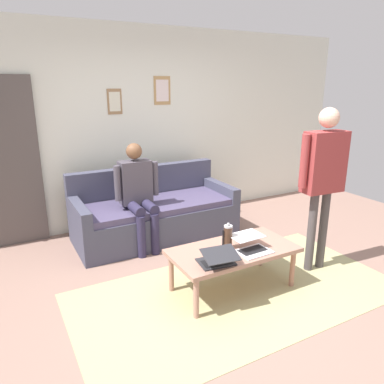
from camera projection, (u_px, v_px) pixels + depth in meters
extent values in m
plane|color=#916F62|center=(223.00, 286.00, 3.68)|extent=(7.68, 7.68, 0.00)
cube|color=tan|center=(238.00, 292.00, 3.56)|extent=(3.13, 1.62, 0.01)
cube|color=silver|center=(139.00, 128.00, 5.14)|extent=(7.04, 0.10, 2.70)
cube|color=tan|center=(162.00, 91.00, 5.11)|extent=(0.25, 0.02, 0.39)
cube|color=silver|center=(162.00, 91.00, 5.10)|extent=(0.19, 0.00, 0.29)
cube|color=#936F4B|center=(115.00, 102.00, 4.84)|extent=(0.19, 0.02, 0.33)
cube|color=beige|center=(115.00, 102.00, 4.83)|extent=(0.15, 0.00, 0.25)
cube|color=#514845|center=(4.00, 164.00, 4.36)|extent=(0.82, 0.05, 2.05)
cube|color=#424357|center=(156.00, 222.00, 4.80)|extent=(2.05, 0.90, 0.42)
cube|color=#4B4262|center=(156.00, 204.00, 4.71)|extent=(1.81, 0.82, 0.08)
cube|color=#424357|center=(144.00, 183.00, 4.99)|extent=(2.05, 0.14, 0.46)
cube|color=#424357|center=(218.00, 189.00, 5.15)|extent=(0.12, 0.90, 0.20)
cube|color=#424357|center=(78.00, 211.00, 4.27)|extent=(0.12, 0.90, 0.20)
cube|color=#A87866|center=(233.00, 251.00, 3.53)|extent=(1.22, 0.63, 0.04)
cylinder|color=#A9715D|center=(292.00, 268.00, 3.63)|extent=(0.05, 0.05, 0.39)
cylinder|color=tan|center=(196.00, 298.00, 3.13)|extent=(0.05, 0.05, 0.39)
cylinder|color=#A17E6F|center=(261.00, 249.00, 4.05)|extent=(0.05, 0.05, 0.39)
cylinder|color=#AA7663|center=(171.00, 273.00, 3.55)|extent=(0.05, 0.05, 0.39)
cube|color=#28282D|center=(216.00, 262.00, 3.25)|extent=(0.34, 0.27, 0.01)
cube|color=black|center=(217.00, 262.00, 3.23)|extent=(0.27, 0.17, 0.00)
cube|color=#28282D|center=(220.00, 254.00, 3.13)|extent=(0.33, 0.26, 0.06)
cube|color=silver|center=(220.00, 254.00, 3.14)|extent=(0.30, 0.23, 0.05)
cube|color=silver|center=(254.00, 252.00, 3.45)|extent=(0.33, 0.25, 0.01)
cube|color=black|center=(253.00, 250.00, 3.46)|extent=(0.27, 0.15, 0.00)
cube|color=silver|center=(246.00, 236.00, 3.51)|extent=(0.33, 0.23, 0.01)
cube|color=#B6CEF6|center=(247.00, 236.00, 3.51)|extent=(0.29, 0.21, 0.01)
cylinder|color=#4C3323|center=(228.00, 238.00, 3.50)|extent=(0.08, 0.08, 0.22)
cylinder|color=#B7B7BC|center=(228.00, 226.00, 3.47)|extent=(0.08, 0.08, 0.02)
sphere|color=#B2B2B7|center=(228.00, 224.00, 3.46)|extent=(0.03, 0.03, 0.03)
cube|color=black|center=(223.00, 238.00, 3.47)|extent=(0.01, 0.01, 0.15)
cylinder|color=#4B4545|center=(323.00, 230.00, 3.95)|extent=(0.09, 0.09, 0.88)
cylinder|color=#4B4545|center=(311.00, 232.00, 3.89)|extent=(0.09, 0.09, 0.88)
cube|color=#953535|center=(324.00, 162.00, 3.70)|extent=(0.45, 0.23, 0.62)
cylinder|color=#953535|center=(344.00, 157.00, 3.79)|extent=(0.09, 0.09, 0.53)
cylinder|color=#953535|center=(304.00, 161.00, 3.59)|extent=(0.09, 0.09, 0.53)
sphere|color=#E0B095|center=(329.00, 118.00, 3.58)|extent=(0.20, 0.20, 0.20)
cylinder|color=#2B2643|center=(155.00, 234.00, 4.31)|extent=(0.10, 0.10, 0.50)
cylinder|color=#2B2643|center=(141.00, 237.00, 4.23)|extent=(0.10, 0.10, 0.50)
cylinder|color=#2B2643|center=(148.00, 206.00, 4.37)|extent=(0.12, 0.40, 0.12)
cylinder|color=#2B2643|center=(135.00, 208.00, 4.30)|extent=(0.12, 0.40, 0.12)
cube|color=#4B4450|center=(135.00, 182.00, 4.41)|extent=(0.37, 0.20, 0.52)
cylinder|color=#4B4450|center=(155.00, 178.00, 4.47)|extent=(0.08, 0.08, 0.42)
cylinder|color=#4B4450|center=(117.00, 183.00, 4.25)|extent=(0.08, 0.08, 0.42)
sphere|color=brown|center=(134.00, 151.00, 4.30)|extent=(0.19, 0.19, 0.19)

